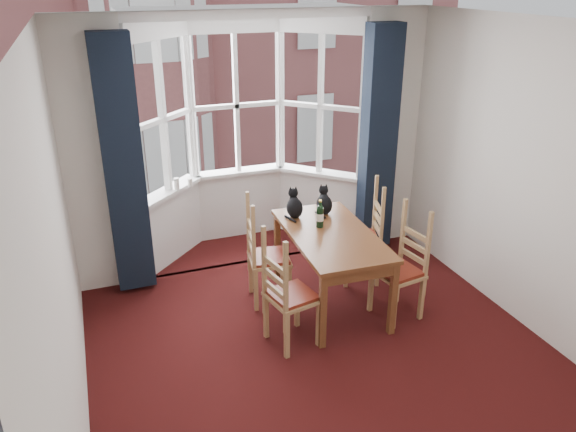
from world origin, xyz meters
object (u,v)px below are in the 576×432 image
dining_table (331,241)px  chair_left_near (283,300)px  cat_right (324,203)px  wine_bottle (320,215)px  chair_right_near (405,270)px  chair_right_far (369,239)px  chair_left_far (260,259)px  candle_tall (177,184)px  candle_short (190,182)px  cat_left (294,206)px

dining_table → chair_left_near: bearing=-142.8°
cat_right → wine_bottle: cat_right is taller
chair_right_near → chair_right_far: bearing=90.7°
chair_left_far → wine_bottle: size_ratio=3.19×
chair_right_near → candle_tall: candle_tall is taller
cat_right → candle_tall: bearing=143.2°
dining_table → chair_right_near: size_ratio=1.64×
chair_left_near → candle_short: 2.15m
dining_table → chair_right_near: chair_right_near is taller
candle_tall → chair_right_far: bearing=-33.3°
dining_table → chair_right_near: bearing=-35.6°
dining_table → candle_short: bearing=125.1°
dining_table → chair_right_near: (0.60, -0.43, -0.22)m
chair_left_far → chair_right_near: size_ratio=1.00×
chair_right_near → dining_table: bearing=144.4°
chair_right_far → wine_bottle: (-0.64, -0.14, 0.44)m
chair_right_near → cat_right: size_ratio=2.97×
dining_table → wine_bottle: wine_bottle is taller
cat_left → wine_bottle: (0.15, -0.33, 0.00)m
candle_tall → chair_left_far: bearing=-64.5°
dining_table → wine_bottle: (-0.05, 0.17, 0.22)m
chair_right_far → chair_left_far: bearing=-178.4°
chair_right_near → wine_bottle: size_ratio=3.19×
chair_left_near → chair_right_near: same height
cat_left → candle_short: (-0.88, 1.04, 0.01)m
chair_right_far → cat_left: cat_left is taller
chair_left_near → cat_right: cat_right is taller
dining_table → candle_tall: bearing=129.4°
chair_right_far → cat_right: (-0.46, 0.17, 0.43)m
dining_table → chair_left_far: bearing=157.3°
chair_left_far → chair_right_far: (1.24, 0.04, 0.00)m
chair_right_far → candle_short: size_ratio=9.66×
chair_right_far → wine_bottle: wine_bottle is taller
chair_left_far → chair_right_far: bearing=1.6°
cat_left → candle_short: bearing=130.3°
chair_right_far → candle_tall: candle_tall is taller
cat_right → candle_short: bearing=138.9°
chair_left_near → chair_right_near: bearing=4.0°
wine_bottle → chair_left_far: bearing=170.6°
chair_right_far → wine_bottle: 0.79m
chair_left_far → chair_right_near: 1.44m
cat_right → chair_right_near: bearing=-62.8°
chair_right_far → candle_tall: (-1.83, 1.20, 0.46)m
dining_table → wine_bottle: size_ratio=5.25×
chair_left_far → cat_right: bearing=15.0°
candle_tall → cat_right: bearing=-36.8°
dining_table → candle_tall: candle_tall is taller
dining_table → chair_left_far: chair_left_far is taller
dining_table → chair_left_near: (-0.69, -0.52, -0.22)m
chair_left_near → chair_right_near: 1.29m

